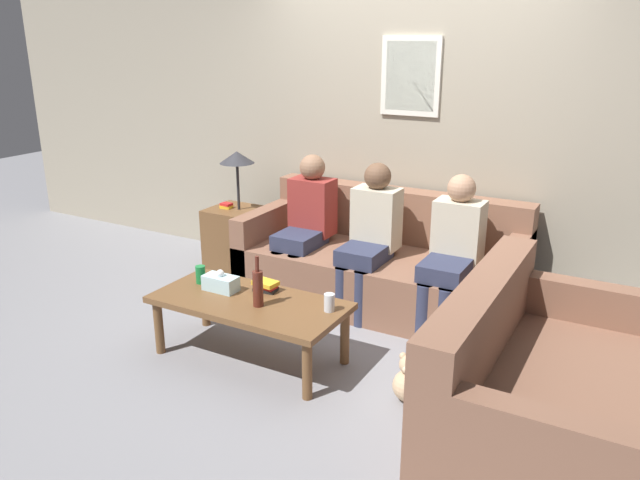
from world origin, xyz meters
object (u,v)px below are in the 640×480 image
object	(u,v)px
couch_side	(538,393)
coffee_table	(249,307)
couch_main	(381,266)
person_right	(452,248)
teddy_bear	(409,381)
drinking_glass	(329,303)
person_left	(306,220)
wine_bottle	(258,287)
person_middle	(370,233)

from	to	relation	value
couch_side	coffee_table	xyz separation A→B (m)	(-1.79, 0.02, 0.07)
couch_main	person_right	world-z (taller)	person_right
couch_main	coffee_table	bearing A→B (deg)	-105.74
coffee_table	teddy_bear	bearing A→B (deg)	1.70
coffee_table	drinking_glass	world-z (taller)	drinking_glass
person_left	person_right	bearing A→B (deg)	-2.34
couch_main	person_left	distance (m)	0.70
wine_bottle	person_middle	size ratio (longest dim) A/B	0.29
couch_side	teddy_bear	xyz separation A→B (m)	(-0.71, 0.05, -0.16)
person_left	teddy_bear	xyz separation A→B (m)	(1.33, -1.10, -0.48)
drinking_glass	person_middle	world-z (taller)	person_middle
person_middle	couch_main	bearing A→B (deg)	84.83
teddy_bear	couch_side	bearing A→B (deg)	-3.84
couch_main	person_middle	bearing A→B (deg)	-95.17
drinking_glass	person_middle	distance (m)	1.00
couch_main	teddy_bear	xyz separation A→B (m)	(0.73, -1.23, -0.16)
couch_side	teddy_bear	world-z (taller)	couch_side
couch_side	person_left	world-z (taller)	person_left
coffee_table	couch_main	bearing A→B (deg)	74.26
couch_side	drinking_glass	world-z (taller)	couch_side
person_left	person_middle	world-z (taller)	person_middle
couch_main	teddy_bear	world-z (taller)	couch_main
couch_side	drinking_glass	distance (m)	1.28
couch_side	person_right	world-z (taller)	person_right
couch_main	teddy_bear	size ratio (longest dim) A/B	7.23
drinking_glass	couch_main	bearing A→B (deg)	98.18
coffee_table	teddy_bear	xyz separation A→B (m)	(1.08, 0.03, -0.23)
teddy_bear	wine_bottle	bearing A→B (deg)	-175.45
wine_bottle	teddy_bear	bearing A→B (deg)	4.55
person_middle	teddy_bear	xyz separation A→B (m)	(0.74, -1.04, -0.48)
drinking_glass	couch_side	bearing A→B (deg)	-5.36
wine_bottle	person_right	world-z (taller)	person_right
coffee_table	couch_side	bearing A→B (deg)	-0.49
wine_bottle	teddy_bear	size ratio (longest dim) A/B	1.11
person_left	coffee_table	bearing A→B (deg)	-77.59
coffee_table	person_left	size ratio (longest dim) A/B	1.12
coffee_table	person_right	xyz separation A→B (m)	(0.97, 1.09, 0.23)
coffee_table	drinking_glass	xyz separation A→B (m)	(0.52, 0.10, 0.11)
wine_bottle	drinking_glass	xyz separation A→B (m)	(0.42, 0.15, -0.07)
couch_side	person_middle	distance (m)	1.84
couch_side	coffee_table	distance (m)	1.79
couch_main	person_middle	xyz separation A→B (m)	(-0.02, -0.19, 0.32)
coffee_table	wine_bottle	size ratio (longest dim) A/B	3.82
person_left	person_middle	bearing A→B (deg)	-5.72
coffee_table	teddy_bear	distance (m)	1.11
couch_main	person_middle	size ratio (longest dim) A/B	1.91
person_left	teddy_bear	size ratio (longest dim) A/B	3.78
couch_main	wine_bottle	bearing A→B (deg)	-100.90
person_right	couch_main	bearing A→B (deg)	163.79
person_middle	teddy_bear	bearing A→B (deg)	-54.62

